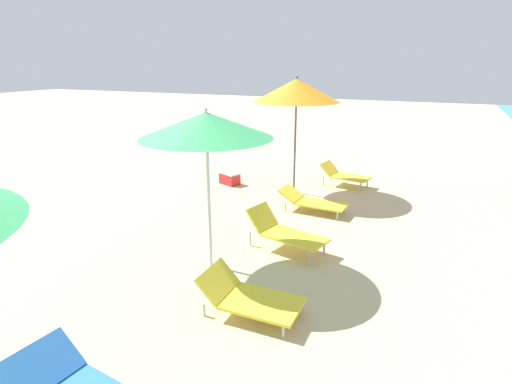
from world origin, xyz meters
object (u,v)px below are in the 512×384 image
(lounger_farthest_shoreside, at_px, (344,175))
(cooler_box, at_px, (230,178))
(lounger_third_shoreside, at_px, (285,232))
(lounger_farthest_inland, at_px, (312,201))
(umbrella_farthest, at_px, (297,90))
(umbrella_third, at_px, (206,125))
(lounger_third_inland, at_px, (249,297))

(lounger_farthest_shoreside, height_order, cooler_box, lounger_farthest_shoreside)
(lounger_third_shoreside, bearing_deg, lounger_farthest_inland, 106.93)
(umbrella_farthest, bearing_deg, lounger_farthest_inland, -54.53)
(cooler_box, bearing_deg, umbrella_third, -66.58)
(umbrella_third, height_order, lounger_farthest_inland, umbrella_third)
(umbrella_third, xyz_separation_m, lounger_third_shoreside, (0.88, 1.06, -1.95))
(umbrella_third, height_order, umbrella_farthest, umbrella_farthest)
(lounger_third_shoreside, bearing_deg, umbrella_third, -115.67)
(umbrella_third, distance_m, lounger_farthest_inland, 3.84)
(lounger_farthest_inland, distance_m, cooler_box, 2.91)
(lounger_third_shoreside, relative_size, umbrella_farthest, 0.53)
(lounger_third_shoreside, xyz_separation_m, cooler_box, (-2.76, 3.27, -0.18))
(lounger_third_shoreside, height_order, umbrella_farthest, umbrella_farthest)
(umbrella_farthest, xyz_separation_m, lounger_farthest_inland, (0.81, -1.14, -2.29))
(umbrella_third, distance_m, lounger_farthest_shoreside, 5.82)
(cooler_box, bearing_deg, umbrella_farthest, -1.42)
(umbrella_farthest, height_order, lounger_farthest_inland, umbrella_farthest)
(umbrella_farthest, bearing_deg, lounger_third_shoreside, -74.24)
(cooler_box, bearing_deg, lounger_farthest_inland, -23.98)
(lounger_third_inland, xyz_separation_m, umbrella_farthest, (-1.14, 5.24, 2.29))
(umbrella_third, xyz_separation_m, lounger_third_inland, (1.11, -0.96, -2.05))
(umbrella_third, xyz_separation_m, cooler_box, (-1.88, 4.33, -2.13))
(umbrella_third, height_order, lounger_third_inland, umbrella_third)
(umbrella_third, bearing_deg, lounger_third_shoreside, 50.18)
(lounger_farthest_shoreside, distance_m, lounger_farthest_inland, 2.24)
(lounger_third_inland, height_order, cooler_box, lounger_third_inland)
(lounger_third_shoreside, relative_size, lounger_third_inland, 1.15)
(lounger_third_shoreside, height_order, cooler_box, lounger_third_shoreside)
(lounger_third_inland, height_order, umbrella_farthest, umbrella_farthest)
(lounger_third_shoreside, relative_size, lounger_farthest_shoreside, 1.13)
(lounger_farthest_inland, bearing_deg, lounger_farthest_shoreside, 88.29)
(lounger_third_inland, relative_size, cooler_box, 2.10)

